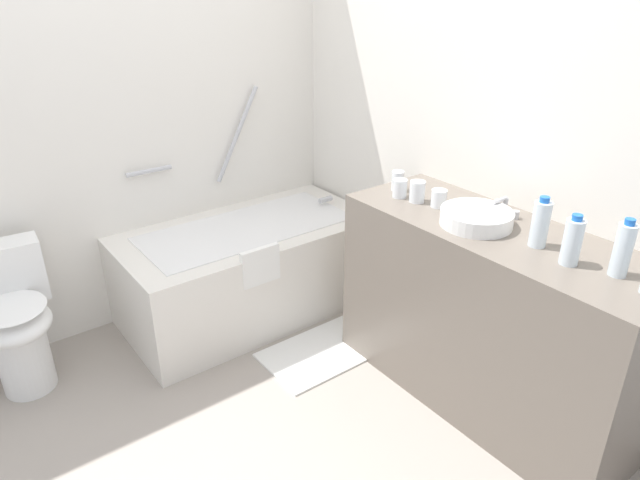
{
  "coord_description": "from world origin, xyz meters",
  "views": [
    {
      "loc": [
        -0.58,
        -1.72,
        1.86
      ],
      "look_at": [
        0.81,
        0.13,
        0.76
      ],
      "focal_mm": 31.89,
      "sensor_mm": 36.0,
      "label": 1
    }
  ],
  "objects_px": {
    "bathtub": "(249,267)",
    "drinking_glass_0": "(439,198)",
    "drinking_glass_1": "(398,181)",
    "water_bottle_0": "(623,249)",
    "water_bottle_2": "(572,241)",
    "bath_mat": "(323,351)",
    "toilet": "(14,319)",
    "water_bottle_1": "(540,223)",
    "drinking_glass_2": "(418,192)",
    "sink_basin": "(476,218)",
    "sink_faucet": "(503,207)",
    "drinking_glass_3": "(400,188)"
  },
  "relations": [
    {
      "from": "bath_mat",
      "to": "toilet",
      "type": "bearing_deg",
      "value": 152.32
    },
    {
      "from": "drinking_glass_0",
      "to": "drinking_glass_2",
      "type": "xyz_separation_m",
      "value": [
        -0.03,
        0.1,
        0.01
      ]
    },
    {
      "from": "water_bottle_2",
      "to": "drinking_glass_2",
      "type": "distance_m",
      "value": 0.78
    },
    {
      "from": "sink_faucet",
      "to": "drinking_glass_3",
      "type": "relative_size",
      "value": 1.74
    },
    {
      "from": "drinking_glass_1",
      "to": "water_bottle_2",
      "type": "bearing_deg",
      "value": -92.28
    },
    {
      "from": "toilet",
      "to": "drinking_glass_2",
      "type": "relative_size",
      "value": 7.15
    },
    {
      "from": "water_bottle_1",
      "to": "drinking_glass_3",
      "type": "height_order",
      "value": "water_bottle_1"
    },
    {
      "from": "sink_faucet",
      "to": "drinking_glass_1",
      "type": "relative_size",
      "value": 1.56
    },
    {
      "from": "bath_mat",
      "to": "drinking_glass_2",
      "type": "bearing_deg",
      "value": -38.65
    },
    {
      "from": "toilet",
      "to": "drinking_glass_0",
      "type": "distance_m",
      "value": 2.07
    },
    {
      "from": "toilet",
      "to": "drinking_glass_3",
      "type": "bearing_deg",
      "value": 66.7
    },
    {
      "from": "water_bottle_0",
      "to": "water_bottle_2",
      "type": "bearing_deg",
      "value": 110.94
    },
    {
      "from": "water_bottle_2",
      "to": "drinking_glass_1",
      "type": "xyz_separation_m",
      "value": [
        0.04,
        0.95,
        -0.04
      ]
    },
    {
      "from": "water_bottle_0",
      "to": "drinking_glass_0",
      "type": "distance_m",
      "value": 0.83
    },
    {
      "from": "bathtub",
      "to": "water_bottle_0",
      "type": "bearing_deg",
      "value": -74.98
    },
    {
      "from": "toilet",
      "to": "drinking_glass_0",
      "type": "xyz_separation_m",
      "value": [
        1.69,
        -1.07,
        0.54
      ]
    },
    {
      "from": "sink_faucet",
      "to": "bath_mat",
      "type": "bearing_deg",
      "value": 131.03
    },
    {
      "from": "drinking_glass_0",
      "to": "drinking_glass_1",
      "type": "distance_m",
      "value": 0.27
    },
    {
      "from": "drinking_glass_1",
      "to": "drinking_glass_2",
      "type": "relative_size",
      "value": 0.97
    },
    {
      "from": "water_bottle_2",
      "to": "bath_mat",
      "type": "xyz_separation_m",
      "value": [
        -0.34,
        1.05,
        -0.96
      ]
    },
    {
      "from": "water_bottle_1",
      "to": "bath_mat",
      "type": "height_order",
      "value": "water_bottle_1"
    },
    {
      "from": "drinking_glass_1",
      "to": "drinking_glass_3",
      "type": "height_order",
      "value": "drinking_glass_1"
    },
    {
      "from": "drinking_glass_0",
      "to": "drinking_glass_1",
      "type": "xyz_separation_m",
      "value": [
        0.0,
        0.27,
        0.01
      ]
    },
    {
      "from": "drinking_glass_3",
      "to": "bath_mat",
      "type": "distance_m",
      "value": 0.98
    },
    {
      "from": "sink_basin",
      "to": "water_bottle_1",
      "type": "relative_size",
      "value": 1.49
    },
    {
      "from": "bathtub",
      "to": "drinking_glass_0",
      "type": "height_order",
      "value": "bathtub"
    },
    {
      "from": "drinking_glass_0",
      "to": "drinking_glass_1",
      "type": "relative_size",
      "value": 0.83
    },
    {
      "from": "water_bottle_0",
      "to": "drinking_glass_3",
      "type": "xyz_separation_m",
      "value": [
        -0.08,
        1.03,
        -0.06
      ]
    },
    {
      "from": "bath_mat",
      "to": "drinking_glass_0",
      "type": "bearing_deg",
      "value": -44.75
    },
    {
      "from": "toilet",
      "to": "water_bottle_2",
      "type": "xyz_separation_m",
      "value": [
        1.66,
        -1.74,
        0.6
      ]
    },
    {
      "from": "water_bottle_2",
      "to": "drinking_glass_2",
      "type": "bearing_deg",
      "value": 89.76
    },
    {
      "from": "sink_basin",
      "to": "water_bottle_2",
      "type": "distance_m",
      "value": 0.44
    },
    {
      "from": "drinking_glass_3",
      "to": "sink_faucet",
      "type": "bearing_deg",
      "value": -64.06
    },
    {
      "from": "bathtub",
      "to": "water_bottle_2",
      "type": "height_order",
      "value": "bathtub"
    },
    {
      "from": "bathtub",
      "to": "water_bottle_0",
      "type": "xyz_separation_m",
      "value": [
        0.49,
        -1.81,
        0.69
      ]
    },
    {
      "from": "sink_faucet",
      "to": "water_bottle_2",
      "type": "distance_m",
      "value": 0.48
    },
    {
      "from": "water_bottle_1",
      "to": "toilet",
      "type": "bearing_deg",
      "value": 137.05
    },
    {
      "from": "water_bottle_2",
      "to": "drinking_glass_0",
      "type": "distance_m",
      "value": 0.68
    },
    {
      "from": "water_bottle_1",
      "to": "drinking_glass_1",
      "type": "bearing_deg",
      "value": 90.2
    },
    {
      "from": "drinking_glass_2",
      "to": "toilet",
      "type": "bearing_deg",
      "value": 149.82
    },
    {
      "from": "bathtub",
      "to": "bath_mat",
      "type": "bearing_deg",
      "value": -81.92
    },
    {
      "from": "sink_basin",
      "to": "drinking_glass_0",
      "type": "relative_size",
      "value": 3.79
    },
    {
      "from": "drinking_glass_2",
      "to": "water_bottle_2",
      "type": "bearing_deg",
      "value": -90.24
    },
    {
      "from": "sink_basin",
      "to": "water_bottle_2",
      "type": "height_order",
      "value": "water_bottle_2"
    },
    {
      "from": "bathtub",
      "to": "drinking_glass_0",
      "type": "bearing_deg",
      "value": -64.68
    },
    {
      "from": "bathtub",
      "to": "drinking_glass_1",
      "type": "height_order",
      "value": "bathtub"
    },
    {
      "from": "toilet",
      "to": "water_bottle_1",
      "type": "distance_m",
      "value": 2.4
    },
    {
      "from": "toilet",
      "to": "drinking_glass_3",
      "type": "distance_m",
      "value": 1.93
    },
    {
      "from": "sink_faucet",
      "to": "drinking_glass_3",
      "type": "xyz_separation_m",
      "value": [
        -0.21,
        0.44,
        0.01
      ]
    },
    {
      "from": "drinking_glass_1",
      "to": "drinking_glass_0",
      "type": "bearing_deg",
      "value": -90.1
    }
  ]
}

